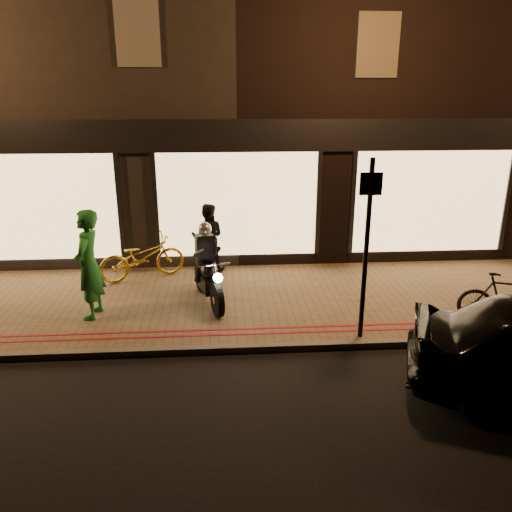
{
  "coord_description": "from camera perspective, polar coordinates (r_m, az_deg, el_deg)",
  "views": [
    {
      "loc": [
        -0.37,
        -7.23,
        4.07
      ],
      "look_at": [
        0.26,
        1.74,
        1.1
      ],
      "focal_mm": 35.0,
      "sensor_mm": 36.0,
      "label": 1
    }
  ],
  "objects": [
    {
      "name": "ground",
      "position": [
        8.3,
        -0.96,
        -11.07
      ],
      "size": [
        90.0,
        90.0,
        0.0
      ],
      "primitive_type": "plane",
      "color": "black",
      "rests_on": "ground"
    },
    {
      "name": "sidewalk",
      "position": [
        10.07,
        -1.59,
        -5.19
      ],
      "size": [
        50.0,
        4.0,
        0.12
      ],
      "primitive_type": "cube",
      "color": "brown",
      "rests_on": "ground"
    },
    {
      "name": "kerb_stone",
      "position": [
        8.31,
        -0.98,
        -10.54
      ],
      "size": [
        50.0,
        0.14,
        0.12
      ],
      "primitive_type": "cube",
      "color": "#59544C",
      "rests_on": "ground"
    },
    {
      "name": "red_kerb_lines",
      "position": [
        8.73,
        -1.17,
        -8.6
      ],
      "size": [
        50.0,
        0.26,
        0.01
      ],
      "color": "maroon",
      "rests_on": "sidewalk"
    },
    {
      "name": "building_row",
      "position": [
        16.22,
        -2.87,
        18.89
      ],
      "size": [
        48.0,
        10.11,
        8.5
      ],
      "color": "black",
      "rests_on": "ground"
    },
    {
      "name": "motorcycle",
      "position": [
        9.71,
        -5.55,
        -1.88
      ],
      "size": [
        0.74,
        1.9,
        1.59
      ],
      "rotation": [
        0.0,
        0.0,
        0.27
      ],
      "color": "black",
      "rests_on": "sidewalk"
    },
    {
      "name": "sign_post",
      "position": [
        8.14,
        12.55,
        1.64
      ],
      "size": [
        0.35,
        0.08,
        3.0
      ],
      "rotation": [
        0.0,
        0.0,
        -0.05
      ],
      "color": "black",
      "rests_on": "sidewalk"
    },
    {
      "name": "bicycle_gold",
      "position": [
        11.21,
        -12.86,
        -0.15
      ],
      "size": [
        1.98,
        1.34,
        0.99
      ],
      "primitive_type": "imported",
      "rotation": [
        0.0,
        0.0,
        1.97
      ],
      "color": "gold",
      "rests_on": "sidewalk"
    },
    {
      "name": "bicycle_dark",
      "position": [
        9.84,
        26.61,
        -4.43
      ],
      "size": [
        1.63,
        0.96,
        0.95
      ],
      "primitive_type": "imported",
      "rotation": [
        0.0,
        0.0,
        1.22
      ],
      "color": "black",
      "rests_on": "sidewalk"
    },
    {
      "name": "person_green",
      "position": [
        9.41,
        -18.6,
        -0.94
      ],
      "size": [
        0.54,
        0.77,
        2.01
      ],
      "primitive_type": "imported",
      "rotation": [
        0.0,
        0.0,
        -1.66
      ],
      "color": "#20792B",
      "rests_on": "sidewalk"
    },
    {
      "name": "person_dark",
      "position": [
        11.43,
        -5.54,
        2.12
      ],
      "size": [
        0.82,
        0.67,
        1.57
      ],
      "primitive_type": "imported",
      "rotation": [
        0.0,
        0.0,
        3.04
      ],
      "color": "black",
      "rests_on": "sidewalk"
    }
  ]
}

